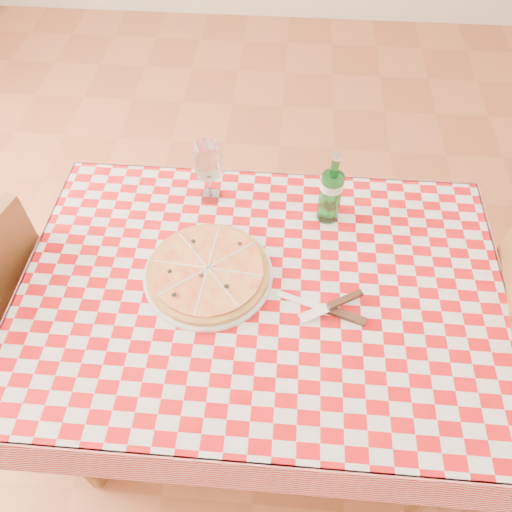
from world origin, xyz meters
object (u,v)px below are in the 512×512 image
(pizza_plate, at_px, (208,271))
(wine_glass, at_px, (209,172))
(water_bottle, at_px, (331,188))
(dining_table, at_px, (261,308))

(pizza_plate, height_order, wine_glass, wine_glass)
(wine_glass, bearing_deg, pizza_plate, -83.47)
(pizza_plate, distance_m, water_bottle, 0.42)
(water_bottle, bearing_deg, pizza_plate, -142.77)
(pizza_plate, xyz_separation_m, water_bottle, (0.32, 0.24, 0.10))
(pizza_plate, xyz_separation_m, wine_glass, (-0.03, 0.30, 0.08))
(dining_table, height_order, wine_glass, wine_glass)
(dining_table, bearing_deg, water_bottle, 57.23)
(dining_table, xyz_separation_m, water_bottle, (0.18, 0.27, 0.22))
(water_bottle, height_order, wine_glass, water_bottle)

